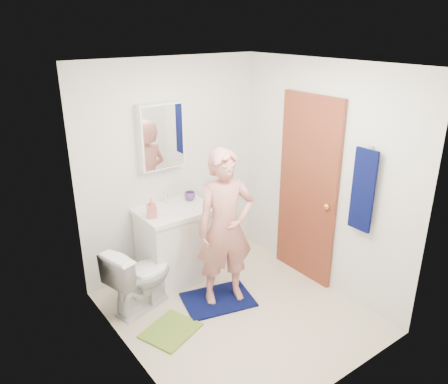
# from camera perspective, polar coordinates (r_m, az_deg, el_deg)

# --- Properties ---
(floor) EXTENTS (2.20, 2.40, 0.02)m
(floor) POSITION_cam_1_polar(r_m,az_deg,el_deg) (4.55, 1.72, -15.47)
(floor) COLOR beige
(floor) RESTS_ON ground
(ceiling) EXTENTS (2.20, 2.40, 0.02)m
(ceiling) POSITION_cam_1_polar(r_m,az_deg,el_deg) (3.66, 2.15, 16.50)
(ceiling) COLOR white
(ceiling) RESTS_ON ground
(wall_back) EXTENTS (2.20, 0.02, 2.40)m
(wall_back) POSITION_cam_1_polar(r_m,az_deg,el_deg) (4.90, -6.87, 3.12)
(wall_back) COLOR silver
(wall_back) RESTS_ON ground
(wall_front) EXTENTS (2.20, 0.02, 2.40)m
(wall_front) POSITION_cam_1_polar(r_m,az_deg,el_deg) (3.19, 15.60, -7.95)
(wall_front) COLOR silver
(wall_front) RESTS_ON ground
(wall_left) EXTENTS (0.02, 2.40, 2.40)m
(wall_left) POSITION_cam_1_polar(r_m,az_deg,el_deg) (3.44, -12.87, -5.44)
(wall_left) COLOR silver
(wall_left) RESTS_ON ground
(wall_right) EXTENTS (0.02, 2.40, 2.40)m
(wall_right) POSITION_cam_1_polar(r_m,az_deg,el_deg) (4.68, 12.67, 1.86)
(wall_right) COLOR silver
(wall_right) RESTS_ON ground
(vanity_cabinet) EXTENTS (0.75, 0.55, 0.80)m
(vanity_cabinet) POSITION_cam_1_polar(r_m,az_deg,el_deg) (4.91, -6.26, -6.99)
(vanity_cabinet) COLOR white
(vanity_cabinet) RESTS_ON floor
(countertop) EXTENTS (0.79, 0.59, 0.05)m
(countertop) POSITION_cam_1_polar(r_m,az_deg,el_deg) (4.72, -6.47, -2.44)
(countertop) COLOR white
(countertop) RESTS_ON vanity_cabinet
(sink_basin) EXTENTS (0.40, 0.40, 0.03)m
(sink_basin) POSITION_cam_1_polar(r_m,az_deg,el_deg) (4.72, -6.47, -2.28)
(sink_basin) COLOR white
(sink_basin) RESTS_ON countertop
(faucet) EXTENTS (0.03, 0.03, 0.12)m
(faucet) POSITION_cam_1_polar(r_m,az_deg,el_deg) (4.84, -7.58, -0.82)
(faucet) COLOR silver
(faucet) RESTS_ON countertop
(medicine_cabinet) EXTENTS (0.50, 0.12, 0.70)m
(medicine_cabinet) POSITION_cam_1_polar(r_m,az_deg,el_deg) (4.66, -8.26, 7.23)
(medicine_cabinet) COLOR white
(medicine_cabinet) RESTS_ON wall_back
(mirror_panel) EXTENTS (0.46, 0.01, 0.66)m
(mirror_panel) POSITION_cam_1_polar(r_m,az_deg,el_deg) (4.61, -7.89, 7.09)
(mirror_panel) COLOR white
(mirror_panel) RESTS_ON wall_back
(door) EXTENTS (0.05, 0.80, 2.05)m
(door) POSITION_cam_1_polar(r_m,az_deg,el_deg) (4.80, 10.82, 0.27)
(door) COLOR brown
(door) RESTS_ON ground
(door_knob) EXTENTS (0.07, 0.07, 0.07)m
(door_knob) POSITION_cam_1_polar(r_m,az_deg,el_deg) (4.60, 13.29, -1.86)
(door_knob) COLOR gold
(door_knob) RESTS_ON door
(towel) EXTENTS (0.03, 0.24, 0.80)m
(towel) POSITION_cam_1_polar(r_m,az_deg,el_deg) (4.27, 17.70, 0.19)
(towel) COLOR #060D40
(towel) RESTS_ON wall_right
(towel_hook) EXTENTS (0.06, 0.02, 0.02)m
(towel_hook) POSITION_cam_1_polar(r_m,az_deg,el_deg) (4.18, 18.67, 5.69)
(towel_hook) COLOR silver
(towel_hook) RESTS_ON wall_right
(toilet) EXTENTS (0.77, 0.56, 0.70)m
(toilet) POSITION_cam_1_polar(r_m,az_deg,el_deg) (4.50, -10.87, -10.79)
(toilet) COLOR white
(toilet) RESTS_ON floor
(bath_mat) EXTENTS (0.81, 0.66, 0.02)m
(bath_mat) POSITION_cam_1_polar(r_m,az_deg,el_deg) (4.70, -0.79, -13.88)
(bath_mat) COLOR #060D40
(bath_mat) RESTS_ON floor
(green_rug) EXTENTS (0.60, 0.56, 0.02)m
(green_rug) POSITION_cam_1_polar(r_m,az_deg,el_deg) (4.33, -6.97, -17.51)
(green_rug) COLOR olive
(green_rug) RESTS_ON floor
(soap_dispenser) EXTENTS (0.12, 0.12, 0.21)m
(soap_dispenser) POSITION_cam_1_polar(r_m,az_deg,el_deg) (4.50, -9.47, -2.07)
(soap_dispenser) COLOR #CF6062
(soap_dispenser) RESTS_ON countertop
(toothbrush_cup) EXTENTS (0.13, 0.13, 0.09)m
(toothbrush_cup) POSITION_cam_1_polar(r_m,az_deg,el_deg) (4.91, -4.49, -0.53)
(toothbrush_cup) COLOR #653E89
(toothbrush_cup) RESTS_ON countertop
(man) EXTENTS (0.68, 0.55, 1.61)m
(man) POSITION_cam_1_polar(r_m,az_deg,el_deg) (4.30, 0.17, -4.74)
(man) COLOR tan
(man) RESTS_ON bath_mat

